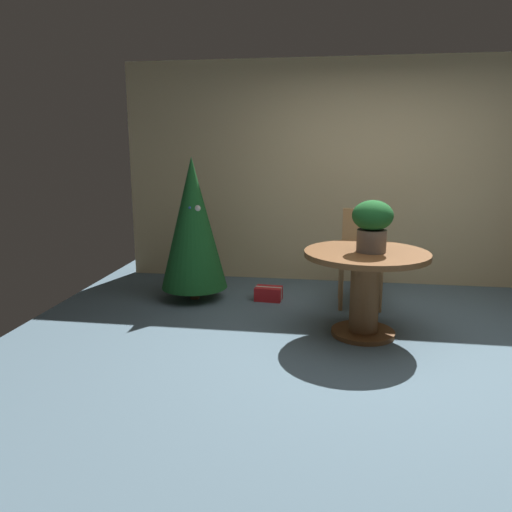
{
  "coord_description": "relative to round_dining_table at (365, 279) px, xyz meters",
  "views": [
    {
      "loc": [
        -0.49,
        -3.87,
        1.63
      ],
      "look_at": [
        -1.11,
        0.14,
        0.73
      ],
      "focal_mm": 35.21,
      "sensor_mm": 36.0,
      "label": 1
    }
  ],
  "objects": [
    {
      "name": "round_dining_table",
      "position": [
        0.0,
        0.0,
        0.0
      ],
      "size": [
        1.06,
        1.06,
        0.75
      ],
      "color": "brown",
      "rests_on": "ground_plane"
    },
    {
      "name": "back_wall_panel",
      "position": [
        0.19,
        1.83,
        0.79
      ],
      "size": [
        6.0,
        0.1,
        2.6
      ],
      "primitive_type": "cube",
      "color": "beige",
      "rests_on": "ground_plane"
    },
    {
      "name": "flower_vase",
      "position": [
        0.04,
        -0.01,
        0.49
      ],
      "size": [
        0.34,
        0.34,
        0.44
      ],
      "color": "#665B51",
      "rests_on": "round_dining_table"
    },
    {
      "name": "wooden_chair_far",
      "position": [
        0.0,
        0.93,
        0.04
      ],
      "size": [
        0.42,
        0.45,
        0.98
      ],
      "color": "#B27F4C",
      "rests_on": "ground_plane"
    },
    {
      "name": "gift_box_red",
      "position": [
        -0.95,
        0.87,
        -0.43
      ],
      "size": [
        0.29,
        0.21,
        0.15
      ],
      "color": "red",
      "rests_on": "ground_plane"
    },
    {
      "name": "holiday_tree",
      "position": [
        -1.74,
        0.81,
        0.32
      ],
      "size": [
        0.7,
        0.7,
        1.52
      ],
      "color": "brown",
      "rests_on": "ground_plane"
    },
    {
      "name": "ground_plane",
      "position": [
        0.19,
        -0.37,
        -0.51
      ],
      "size": [
        6.6,
        6.6,
        0.0
      ],
      "primitive_type": "plane",
      "color": "slate"
    }
  ]
}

